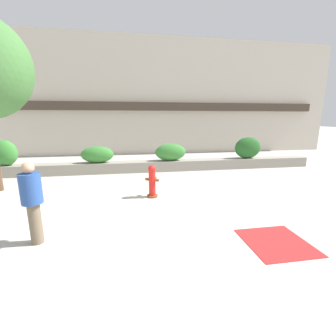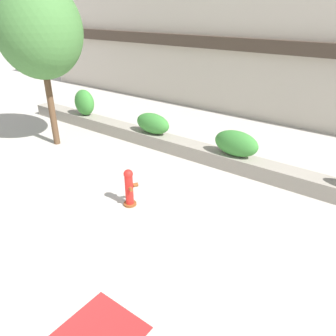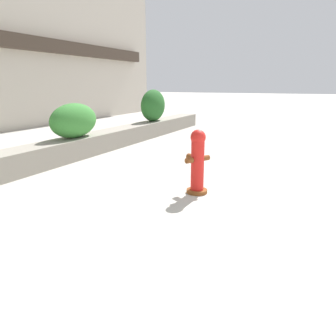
# 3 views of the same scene
# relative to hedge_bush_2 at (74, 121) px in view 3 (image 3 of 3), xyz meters

# --- Properties ---
(planter_wall_low) EXTENTS (18.00, 0.70, 0.50)m
(planter_wall_low) POSITION_rel_hedge_bush_2_xyz_m (-1.62, 0.00, -0.67)
(planter_wall_low) COLOR gray
(planter_wall_low) RESTS_ON ground
(hedge_bush_2) EXTENTS (1.51, 0.66, 0.84)m
(hedge_bush_2) POSITION_rel_hedge_bush_2_xyz_m (0.00, 0.00, 0.00)
(hedge_bush_2) COLOR #387F33
(hedge_bush_2) RESTS_ON planter_wall_low
(hedge_bush_3) EXTENTS (1.42, 0.60, 1.10)m
(hedge_bush_3) POSITION_rel_hedge_bush_2_xyz_m (4.10, 0.00, 0.13)
(hedge_bush_3) COLOR #235B23
(hedge_bush_3) RESTS_ON planter_wall_low
(fire_hydrant) EXTENTS (0.48, 0.48, 1.08)m
(fire_hydrant) POSITION_rel_hedge_bush_2_xyz_m (-1.27, -3.73, -0.37)
(fire_hydrant) COLOR brown
(fire_hydrant) RESTS_ON ground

